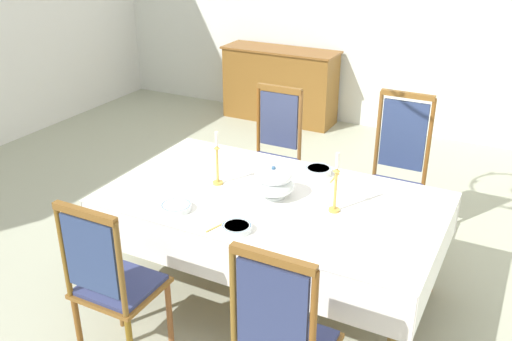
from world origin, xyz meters
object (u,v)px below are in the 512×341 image
(bowl_near_left, at_px, (237,227))
(sideboard, at_px, (280,85))
(candlestick_east, at_px, (336,188))
(bowl_near_right, at_px, (318,170))
(soup_tureen, at_px, (274,182))
(spoon_primary, at_px, (223,223))
(chair_north_a, at_px, (272,153))
(chair_north_b, at_px, (396,173))
(chair_south_a, at_px, (112,281))
(candlestick_west, at_px, (217,163))
(bowl_far_left, at_px, (176,207))
(chair_south_b, at_px, (283,339))
(dining_table, at_px, (273,207))
(spoon_secondary, at_px, (336,175))

(bowl_near_left, height_order, sideboard, sideboard)
(candlestick_east, relative_size, bowl_near_right, 2.06)
(soup_tureen, relative_size, bowl_near_left, 1.54)
(candlestick_east, relative_size, spoon_primary, 2.26)
(chair_north_a, relative_size, candlestick_east, 2.87)
(chair_north_a, height_order, chair_north_b, chair_north_b)
(bowl_near_left, xyz_separation_m, spoon_primary, (-0.11, 0.03, -0.02))
(chair_south_a, height_order, bowl_near_right, chair_south_a)
(candlestick_west, height_order, bowl_far_left, candlestick_west)
(chair_north_a, distance_m, bowl_near_left, 1.59)
(chair_north_b, height_order, candlestick_east, chair_north_b)
(chair_south_a, relative_size, chair_south_b, 0.96)
(chair_south_b, xyz_separation_m, bowl_near_left, (-0.55, 0.53, 0.19))
(dining_table, bearing_deg, chair_north_a, 116.20)
(bowl_near_right, bearing_deg, candlestick_west, -139.56)
(dining_table, relative_size, bowl_near_left, 12.18)
(bowl_far_left, bearing_deg, soup_tureen, 43.74)
(chair_north_a, bearing_deg, candlestick_east, 132.07)
(chair_north_a, height_order, bowl_far_left, chair_north_a)
(bowl_near_left, xyz_separation_m, sideboard, (-1.49, 3.77, -0.31))
(bowl_near_right, bearing_deg, sideboard, 119.90)
(chair_south_a, height_order, chair_south_b, chair_south_b)
(candlestick_west, height_order, spoon_secondary, candlestick_west)
(candlestick_east, relative_size, bowl_near_left, 2.23)
(bowl_near_right, distance_m, spoon_primary, 0.95)
(chair_south_b, bearing_deg, chair_north_a, 117.22)
(candlestick_west, distance_m, spoon_primary, 0.57)
(candlestick_west, height_order, sideboard, candlestick_west)
(dining_table, height_order, spoon_primary, spoon_primary)
(soup_tureen, bearing_deg, chair_south_a, -116.43)
(candlestick_west, bearing_deg, soup_tureen, 0.00)
(chair_south_a, bearing_deg, chair_north_a, 90.00)
(chair_south_a, bearing_deg, chair_south_b, -0.17)
(soup_tureen, height_order, sideboard, soup_tureen)
(bowl_far_left, bearing_deg, bowl_near_left, -5.65)
(chair_south_a, xyz_separation_m, spoon_primary, (0.39, 0.56, 0.19))
(bowl_near_right, distance_m, sideboard, 3.27)
(spoon_secondary, relative_size, sideboard, 0.12)
(spoon_primary, distance_m, spoon_secondary, 1.02)
(chair_north_a, relative_size, candlestick_west, 2.96)
(soup_tureen, height_order, bowl_near_left, soup_tureen)
(chair_north_a, bearing_deg, soup_tureen, 116.36)
(bowl_near_left, distance_m, sideboard, 4.07)
(bowl_near_left, relative_size, bowl_far_left, 0.93)
(bowl_near_right, bearing_deg, dining_table, -105.33)
(bowl_far_left, xyz_separation_m, sideboard, (-1.04, 3.72, -0.31))
(chair_north_b, distance_m, candlestick_west, 1.44)
(chair_north_a, height_order, bowl_near_left, chair_north_a)
(candlestick_east, xyz_separation_m, spoon_secondary, (-0.17, 0.49, -0.16))
(chair_north_b, bearing_deg, dining_table, 61.90)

